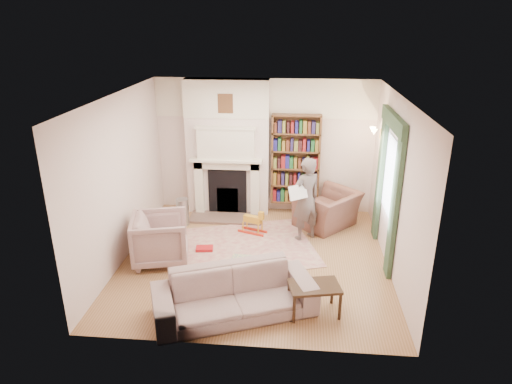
# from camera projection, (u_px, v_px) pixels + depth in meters

# --- Properties ---
(floor) EXTENTS (4.50, 4.50, 0.00)m
(floor) POSITION_uv_depth(u_px,v_px,m) (255.00, 259.00, 7.92)
(floor) COLOR brown
(floor) RESTS_ON ground
(ceiling) EXTENTS (4.50, 4.50, 0.00)m
(ceiling) POSITION_uv_depth(u_px,v_px,m) (254.00, 97.00, 6.92)
(ceiling) COLOR white
(ceiling) RESTS_ON wall_back
(wall_back) EXTENTS (4.50, 0.00, 4.50)m
(wall_back) POSITION_uv_depth(u_px,v_px,m) (265.00, 147.00, 9.51)
(wall_back) COLOR beige
(wall_back) RESTS_ON floor
(wall_front) EXTENTS (4.50, 0.00, 4.50)m
(wall_front) POSITION_uv_depth(u_px,v_px,m) (236.00, 249.00, 5.33)
(wall_front) COLOR beige
(wall_front) RESTS_ON floor
(wall_left) EXTENTS (0.00, 4.50, 4.50)m
(wall_left) POSITION_uv_depth(u_px,v_px,m) (121.00, 179.00, 7.61)
(wall_left) COLOR beige
(wall_left) RESTS_ON floor
(wall_right) EXTENTS (0.00, 4.50, 4.50)m
(wall_right) POSITION_uv_depth(u_px,v_px,m) (396.00, 188.00, 7.23)
(wall_right) COLOR beige
(wall_right) RESTS_ON floor
(fireplace) EXTENTS (1.70, 0.58, 2.80)m
(fireplace) POSITION_uv_depth(u_px,v_px,m) (228.00, 149.00, 9.39)
(fireplace) COLOR beige
(fireplace) RESTS_ON floor
(bookcase) EXTENTS (1.00, 0.24, 1.85)m
(bookcase) POSITION_uv_depth(u_px,v_px,m) (296.00, 160.00, 9.41)
(bookcase) COLOR brown
(bookcase) RESTS_ON floor
(window) EXTENTS (0.02, 0.90, 1.30)m
(window) POSITION_uv_depth(u_px,v_px,m) (390.00, 176.00, 7.58)
(window) COLOR silver
(window) RESTS_ON wall_right
(curtain_left) EXTENTS (0.07, 0.32, 2.40)m
(curtain_left) POSITION_uv_depth(u_px,v_px,m) (395.00, 206.00, 7.02)
(curtain_left) COLOR #31482E
(curtain_left) RESTS_ON floor
(curtain_right) EXTENTS (0.07, 0.32, 2.40)m
(curtain_right) POSITION_uv_depth(u_px,v_px,m) (380.00, 177.00, 8.33)
(curtain_right) COLOR #31482E
(curtain_right) RESTS_ON floor
(pelmet) EXTENTS (0.09, 1.70, 0.24)m
(pelmet) POSITION_uv_depth(u_px,v_px,m) (394.00, 121.00, 7.25)
(pelmet) COLOR #31482E
(pelmet) RESTS_ON wall_right
(wall_sconce) EXTENTS (0.20, 0.24, 0.24)m
(wall_sconce) POSITION_uv_depth(u_px,v_px,m) (371.00, 134.00, 8.46)
(wall_sconce) COLOR gold
(wall_sconce) RESTS_ON wall_right
(rug) EXTENTS (3.07, 2.68, 0.01)m
(rug) POSITION_uv_depth(u_px,v_px,m) (241.00, 247.00, 8.30)
(rug) COLOR #C5BA95
(rug) RESTS_ON floor
(armchair_reading) EXTENTS (1.46, 1.47, 0.72)m
(armchair_reading) POSITION_uv_depth(u_px,v_px,m) (327.00, 209.00, 9.05)
(armchair_reading) COLOR #522C2C
(armchair_reading) RESTS_ON floor
(armchair_left) EXTENTS (1.10, 1.09, 0.84)m
(armchair_left) POSITION_uv_depth(u_px,v_px,m) (160.00, 239.00, 7.72)
(armchair_left) COLOR #B09E91
(armchair_left) RESTS_ON floor
(sofa) EXTENTS (2.41, 1.63, 0.65)m
(sofa) POSITION_uv_depth(u_px,v_px,m) (234.00, 293.00, 6.35)
(sofa) COLOR #A59A88
(sofa) RESTS_ON floor
(man_reading) EXTENTS (0.70, 0.65, 1.60)m
(man_reading) POSITION_uv_depth(u_px,v_px,m) (306.00, 199.00, 8.37)
(man_reading) COLOR #574A45
(man_reading) RESTS_ON floor
(newspaper) EXTENTS (0.36, 0.30, 0.25)m
(newspaper) POSITION_uv_depth(u_px,v_px,m) (298.00, 192.00, 8.12)
(newspaper) COLOR white
(newspaper) RESTS_ON man_reading
(coffee_table) EXTENTS (0.78, 0.59, 0.45)m
(coffee_table) POSITION_uv_depth(u_px,v_px,m) (314.00, 299.00, 6.41)
(coffee_table) COLOR #322311
(coffee_table) RESTS_ON floor
(paraffin_heater) EXTENTS (0.25, 0.25, 0.55)m
(paraffin_heater) POSITION_uv_depth(u_px,v_px,m) (183.00, 212.00, 9.14)
(paraffin_heater) COLOR #9A9EA2
(paraffin_heater) RESTS_ON floor
(rocking_horse) EXTENTS (0.58, 0.39, 0.48)m
(rocking_horse) POSITION_uv_depth(u_px,v_px,m) (252.00, 222.00, 8.79)
(rocking_horse) COLOR gold
(rocking_horse) RESTS_ON rug
(board_game) EXTENTS (0.35, 0.35, 0.03)m
(board_game) POSITION_uv_depth(u_px,v_px,m) (241.00, 259.00, 7.85)
(board_game) COLOR #F2D055
(board_game) RESTS_ON rug
(game_box_lid) EXTENTS (0.33, 0.24, 0.05)m
(game_box_lid) POSITION_uv_depth(u_px,v_px,m) (204.00, 248.00, 8.20)
(game_box_lid) COLOR #A41216
(game_box_lid) RESTS_ON rug
(comic_annuals) EXTENTS (0.61, 0.63, 0.02)m
(comic_annuals) POSITION_uv_depth(u_px,v_px,m) (271.00, 267.00, 7.62)
(comic_annuals) COLOR red
(comic_annuals) RESTS_ON rug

